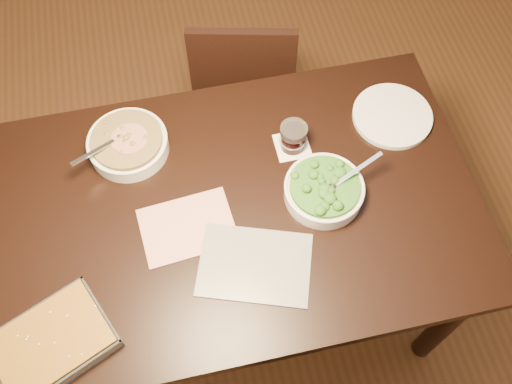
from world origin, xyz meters
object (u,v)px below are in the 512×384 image
at_px(table, 240,219).
at_px(wine_tumbler, 293,137).
at_px(stew_bowl, 128,144).
at_px(broccoli_bowl, 324,190).
at_px(chair_far, 244,79).
at_px(baking_dish, 52,343).
at_px(dinner_plate, 392,116).

relative_size(table, wine_tumbler, 15.22).
distance_m(stew_bowl, wine_tumbler, 0.50).
relative_size(broccoli_bowl, wine_tumbler, 2.84).
bearing_deg(chair_far, stew_bowl, 58.06).
relative_size(table, baking_dish, 4.00).
bearing_deg(chair_far, broccoli_bowl, 110.41).
xyz_separation_m(table, stew_bowl, (-0.29, 0.26, 0.13)).
distance_m(table, baking_dish, 0.63).
bearing_deg(chair_far, table, 90.81).
bearing_deg(dinner_plate, table, -159.10).
relative_size(baking_dish, chair_far, 0.43).
height_order(table, dinner_plate, dinner_plate).
bearing_deg(dinner_plate, broccoli_bowl, -142.18).
relative_size(stew_bowl, chair_far, 0.30).
bearing_deg(broccoli_bowl, dinner_plate, 37.82).
bearing_deg(stew_bowl, baking_dish, -114.26).
bearing_deg(wine_tumbler, table, -140.25).
bearing_deg(table, wine_tumbler, 39.75).
relative_size(broccoli_bowl, baking_dish, 0.75).
xyz_separation_m(table, dinner_plate, (0.54, 0.21, 0.10)).
height_order(dinner_plate, chair_far, chair_far).
bearing_deg(chair_far, baking_dish, 68.41).
relative_size(stew_bowl, dinner_plate, 0.98).
bearing_deg(dinner_plate, baking_dish, -155.01).
bearing_deg(broccoli_bowl, stew_bowl, 152.33).
distance_m(wine_tumbler, dinner_plate, 0.34).
distance_m(baking_dish, wine_tumbler, 0.88).
xyz_separation_m(table, wine_tumbler, (0.20, 0.17, 0.15)).
bearing_deg(table, dinner_plate, 20.90).
bearing_deg(table, baking_dish, -151.22).
bearing_deg(table, chair_far, 77.53).
distance_m(table, stew_bowl, 0.41).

